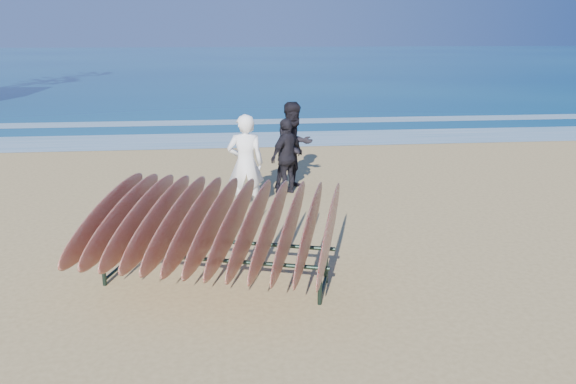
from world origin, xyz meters
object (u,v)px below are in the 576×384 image
object	(u,v)px
person_dark_a	(294,146)
person_dark_b	(287,156)
surfboard_rack	(214,224)
person_white	(246,164)

from	to	relation	value
person_dark_a	person_dark_b	size ratio (longest dim) A/B	1.18
surfboard_rack	person_white	world-z (taller)	person_white
person_white	person_dark_a	xyz separation A→B (m)	(1.09, 1.49, 0.01)
person_white	person_dark_b	size ratio (longest dim) A/B	1.16
surfboard_rack	person_white	size ratio (longest dim) A/B	2.01
surfboard_rack	person_dark_a	distance (m)	4.94
surfboard_rack	person_dark_b	distance (m)	4.51
surfboard_rack	person_dark_a	size ratio (longest dim) A/B	1.99
surfboard_rack	person_white	bearing A→B (deg)	97.24
surfboard_rack	person_dark_a	xyz separation A→B (m)	(1.62, 4.66, 0.07)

